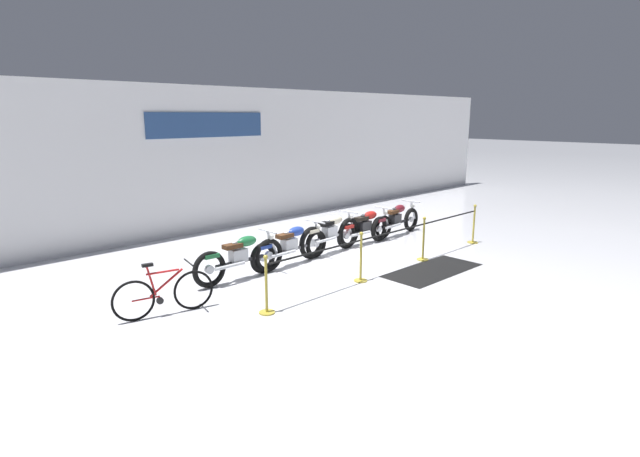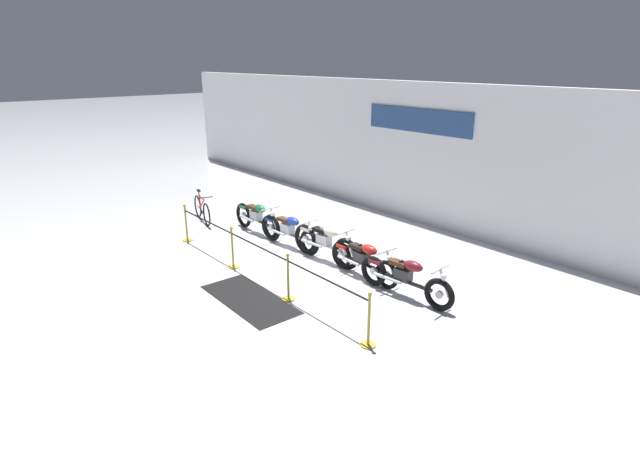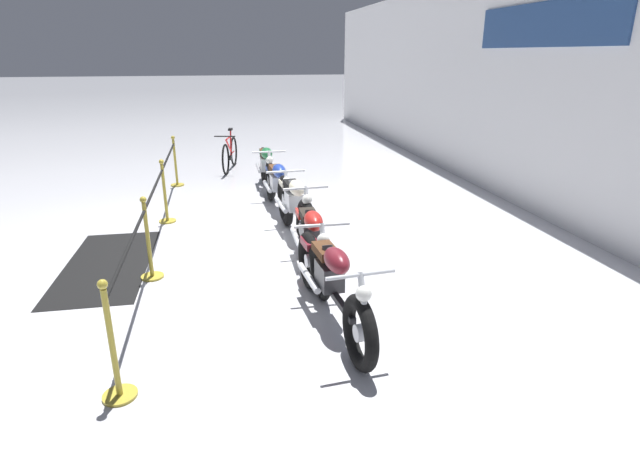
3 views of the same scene
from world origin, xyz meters
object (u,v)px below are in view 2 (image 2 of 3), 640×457
(stanchion_mid_right, at_px, (288,284))
(bicycle, at_px, (202,210))
(motorcycle_green_0, at_px, (257,218))
(motorcycle_cream_2, at_px, (325,243))
(motorcycle_red_3, at_px, (363,259))
(stanchion_far_left, at_px, (228,239))
(motorcycle_maroon_4, at_px, (405,278))
(stanchion_far_right, at_px, (369,328))
(stanchion_mid_left, at_px, (233,254))
(motorcycle_blue_1, at_px, (289,231))
(floor_banner, at_px, (249,299))

(stanchion_mid_right, bearing_deg, bicycle, 169.08)
(motorcycle_green_0, height_order, motorcycle_cream_2, motorcycle_cream_2)
(motorcycle_red_3, distance_m, stanchion_far_left, 3.33)
(bicycle, height_order, stanchion_mid_right, stanchion_mid_right)
(motorcycle_red_3, distance_m, stanchion_mid_right, 2.00)
(motorcycle_green_0, distance_m, motorcycle_maroon_4, 5.45)
(stanchion_far_left, distance_m, stanchion_mid_right, 2.46)
(motorcycle_maroon_4, height_order, stanchion_far_right, stanchion_far_right)
(motorcycle_cream_2, height_order, bicycle, motorcycle_cream_2)
(stanchion_mid_right, bearing_deg, stanchion_mid_left, 180.00)
(motorcycle_blue_1, relative_size, floor_banner, 0.96)
(motorcycle_blue_1, xyz_separation_m, bicycle, (-3.51, -0.73, -0.07))
(motorcycle_green_0, xyz_separation_m, motorcycle_red_3, (4.17, 0.15, -0.02))
(motorcycle_green_0, bearing_deg, motorcycle_cream_2, 2.96)
(motorcycle_cream_2, height_order, stanchion_mid_left, stanchion_mid_left)
(stanchion_mid_right, bearing_deg, motorcycle_maroon_4, 52.36)
(motorcycle_cream_2, distance_m, motorcycle_red_3, 1.33)
(motorcycle_blue_1, relative_size, stanchion_far_right, 2.24)
(motorcycle_blue_1, xyz_separation_m, stanchion_mid_right, (2.50, -1.89, -0.10))
(motorcycle_blue_1, relative_size, stanchion_mid_right, 2.24)
(stanchion_far_left, bearing_deg, motorcycle_blue_1, 91.97)
(motorcycle_blue_1, relative_size, stanchion_mid_left, 2.24)
(stanchion_far_left, bearing_deg, stanchion_mid_right, -0.00)
(motorcycle_maroon_4, distance_m, stanchion_far_left, 4.41)
(motorcycle_cream_2, relative_size, bicycle, 1.31)
(stanchion_mid_left, height_order, stanchion_mid_right, same)
(stanchion_far_left, bearing_deg, motorcycle_red_3, 36.64)
(stanchion_mid_left, relative_size, floor_banner, 0.43)
(motorcycle_green_0, distance_m, floor_banner, 4.23)
(motorcycle_blue_1, bearing_deg, motorcycle_maroon_4, 0.89)
(motorcycle_cream_2, relative_size, stanchion_far_right, 2.11)
(motorcycle_cream_2, bearing_deg, floor_banner, -77.73)
(motorcycle_maroon_4, height_order, stanchion_mid_left, stanchion_mid_left)
(motorcycle_red_3, xyz_separation_m, stanchion_far_left, (-2.67, -1.98, 0.24))
(motorcycle_maroon_4, bearing_deg, floor_banner, -128.22)
(motorcycle_cream_2, height_order, stanchion_mid_right, stanchion_mid_right)
(stanchion_far_right, bearing_deg, motorcycle_maroon_4, 113.26)
(motorcycle_cream_2, distance_m, stanchion_far_right, 3.98)
(bicycle, relative_size, stanchion_far_left, 0.24)
(motorcycle_green_0, distance_m, motorcycle_blue_1, 1.44)
(motorcycle_maroon_4, distance_m, stanchion_far_right, 2.13)
(motorcycle_red_3, relative_size, stanchion_far_right, 2.04)
(bicycle, bearing_deg, motorcycle_blue_1, 11.77)
(motorcycle_maroon_4, bearing_deg, stanchion_far_right, -66.74)
(stanchion_mid_right, xyz_separation_m, stanchion_far_right, (2.35, 0.00, 0.00))
(motorcycle_blue_1, bearing_deg, floor_banner, -52.14)
(motorcycle_cream_2, bearing_deg, stanchion_far_left, -123.92)
(motorcycle_cream_2, relative_size, floor_banner, 0.91)
(motorcycle_cream_2, xyz_separation_m, stanchion_mid_left, (-1.14, -1.98, -0.13))
(motorcycle_green_0, distance_m, motorcycle_cream_2, 2.84)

